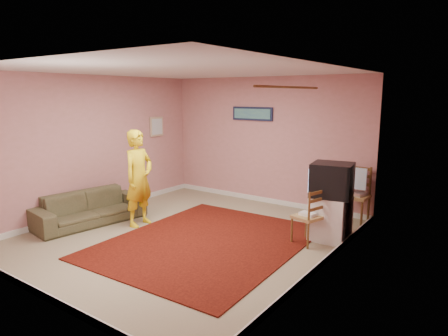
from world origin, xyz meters
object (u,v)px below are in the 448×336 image
Objects in this scene: person at (139,178)px; sofa at (90,208)px; crt_tv at (332,180)px; chair_b at (308,210)px; tv_cabinet at (330,218)px; chair_a at (355,189)px.

sofa is at bearing 116.68° from person.
crt_tv is 1.44× the size of chair_b.
person is (0.78, 0.46, 0.55)m from sofa.
tv_cabinet is 1.29× the size of chair_a.
tv_cabinet is at bearing -57.26° from sofa.
chair_b is (-0.27, -1.40, -0.08)m from chair_a.
chair_b is (-0.23, -0.34, 0.18)m from tv_cabinet.
person is at bearing -167.68° from crt_tv.
sofa is (-3.74, -1.66, -0.68)m from crt_tv.
chair_b is 3.77m from sofa.
crt_tv reaches higher than sofa.
chair_a is 1.14× the size of chair_b.
crt_tv is at bearing 162.83° from chair_b.
crt_tv is (-0.01, -0.00, 0.61)m from tv_cabinet.
chair_a is at bearing 87.74° from tv_cabinet.
person is (-2.74, -0.85, 0.30)m from chair_b.
crt_tv is 1.12m from chair_a.
chair_a is 0.28× the size of sofa.
tv_cabinet is at bearing -90.62° from chair_a.
crt_tv reaches higher than chair_a.
tv_cabinet is 0.61m from crt_tv.
sofa is (-3.75, -1.66, -0.07)m from tv_cabinet.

